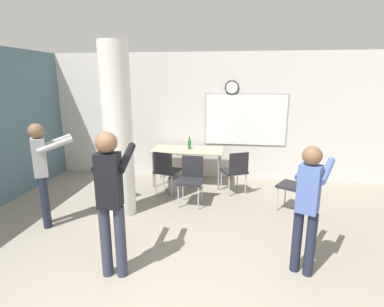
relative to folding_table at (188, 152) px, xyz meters
name	(u,v)px	position (x,y,z in m)	size (l,w,h in m)	color
wall_back	(205,117)	(0.30, 0.60, 0.69)	(8.00, 0.15, 2.80)	silver
support_pillar	(118,132)	(-0.90, -1.60, 0.69)	(0.47, 0.47, 2.80)	silver
folding_table	(188,152)	(0.00, 0.00, 0.00)	(1.49, 0.75, 0.77)	tan
bottle_on_table	(189,144)	(0.03, 0.05, 0.16)	(0.07, 0.07, 0.27)	#1E6B2D
waste_bin	(175,185)	(-0.18, -0.60, -0.55)	(0.26, 0.26, 0.32)	gray
chair_table_right	(235,169)	(1.02, -0.46, -0.20)	(0.59, 0.59, 0.87)	#232328
chair_near_pillar	(108,175)	(-1.32, -1.14, -0.20)	(0.61, 0.61, 0.87)	#232328
chair_table_front	(191,177)	(0.22, -1.06, -0.20)	(0.47, 0.47, 0.87)	#232328
chair_table_left	(166,169)	(-0.34, -0.64, -0.20)	(0.53, 0.53, 0.87)	#232328
chair_mid_room	(297,183)	(2.05, -1.15, -0.20)	(0.60, 0.60, 0.87)	#232328
person_playing_side	(308,201)	(1.81, -2.87, 0.19)	(0.51, 0.65, 1.54)	#1E2338
person_watching_back	(43,167)	(-1.87, -2.19, 0.23)	(0.64, 0.57, 1.61)	#1E2338
person_playing_front	(111,194)	(-0.37, -3.21, 0.29)	(0.41, 0.66, 1.70)	#2D3347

